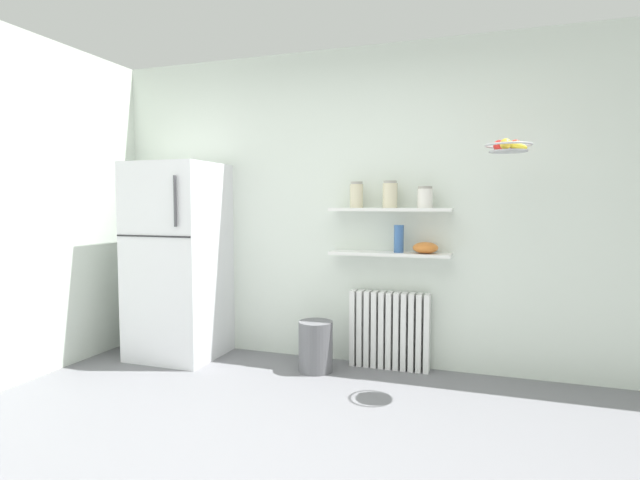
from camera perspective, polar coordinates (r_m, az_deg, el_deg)
ground_plane at (r=3.02m, az=-3.84°, el=-21.86°), size 7.04×7.04×0.00m
back_wall at (r=4.19m, az=4.30°, el=3.77°), size 7.04×0.10×2.60m
refrigerator at (r=4.50m, az=-15.87°, el=-2.27°), size 0.71×0.70×1.67m
radiator at (r=4.12m, az=7.93°, el=-10.16°), size 0.64×0.12×0.62m
wall_shelf_lower at (r=3.99m, az=7.94°, el=-1.57°), size 0.95×0.22×0.02m
wall_shelf_upper at (r=3.97m, az=7.99°, el=3.46°), size 0.95×0.22×0.02m
storage_jar_0 at (r=4.03m, az=4.19°, el=5.15°), size 0.11×0.11×0.21m
storage_jar_1 at (r=3.97m, az=8.00°, el=5.16°), size 0.12×0.12×0.21m
storage_jar_2 at (r=3.93m, az=11.91°, el=4.79°), size 0.12×0.12×0.17m
vase at (r=3.96m, az=9.00°, el=0.13°), size 0.08×0.08×0.22m
shelf_bowl at (r=3.94m, az=11.95°, el=-0.87°), size 0.19×0.19×0.09m
trash_bin at (r=4.04m, az=-0.50°, el=-12.04°), size 0.27×0.27×0.40m
hanging_fruit_basket at (r=3.54m, az=20.70°, el=9.99°), size 0.30×0.30×0.09m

